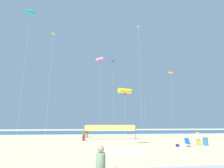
{
  "coord_description": "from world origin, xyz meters",
  "views": [
    {
      "loc": [
        -3.05,
        -17.05,
        2.47
      ],
      "look_at": [
        -0.0,
        8.56,
        8.19
      ],
      "focal_mm": 28.28,
      "sensor_mm": 36.0,
      "label": 1
    }
  ],
  "objects_px": {
    "kite_magenta_diamond": "(144,92)",
    "kite_lime_diamond": "(53,35)",
    "beachgoer_olive_shirt": "(84,134)",
    "kite_yellow_tube": "(125,91)",
    "beachgoer_maroon_shirt": "(87,132)",
    "beach_handbag": "(178,145)",
    "beachgoer_white_shirt": "(198,137)",
    "kite_pink_tube": "(100,59)",
    "folding_beach_chair": "(188,142)",
    "kite_cyan_inflatable": "(30,12)",
    "kite_black_diamond": "(113,62)",
    "volleyball_net": "(110,129)",
    "trash_barrel": "(206,141)",
    "kite_pink_diamond": "(138,32)",
    "kite_orange_inflatable": "(170,73)",
    "mother_figure": "(101,166)"
  },
  "relations": [
    {
      "from": "kite_magenta_diamond",
      "to": "kite_lime_diamond",
      "type": "bearing_deg",
      "value": -143.39
    },
    {
      "from": "beachgoer_olive_shirt",
      "to": "kite_yellow_tube",
      "type": "height_order",
      "value": "kite_yellow_tube"
    },
    {
      "from": "beachgoer_maroon_shirt",
      "to": "beach_handbag",
      "type": "relative_size",
      "value": 5.55
    },
    {
      "from": "beachgoer_olive_shirt",
      "to": "beachgoer_white_shirt",
      "type": "bearing_deg",
      "value": 116.55
    },
    {
      "from": "kite_yellow_tube",
      "to": "kite_pink_tube",
      "type": "relative_size",
      "value": 0.45
    },
    {
      "from": "beachgoer_maroon_shirt",
      "to": "folding_beach_chair",
      "type": "relative_size",
      "value": 2.07
    },
    {
      "from": "kite_cyan_inflatable",
      "to": "beachgoer_olive_shirt",
      "type": "bearing_deg",
      "value": 17.0
    },
    {
      "from": "beachgoer_maroon_shirt",
      "to": "kite_black_diamond",
      "type": "bearing_deg",
      "value": 59.69
    },
    {
      "from": "folding_beach_chair",
      "to": "kite_magenta_diamond",
      "type": "xyz_separation_m",
      "value": [
        0.94,
        18.04,
        8.58
      ]
    },
    {
      "from": "beach_handbag",
      "to": "kite_lime_diamond",
      "type": "xyz_separation_m",
      "value": [
        -14.97,
        5.24,
        14.68
      ]
    },
    {
      "from": "kite_magenta_diamond",
      "to": "kite_black_diamond",
      "type": "bearing_deg",
      "value": -164.75
    },
    {
      "from": "beachgoer_olive_shirt",
      "to": "volleyball_net",
      "type": "distance_m",
      "value": 4.18
    },
    {
      "from": "kite_yellow_tube",
      "to": "kite_black_diamond",
      "type": "distance_m",
      "value": 17.92
    },
    {
      "from": "beachgoer_white_shirt",
      "to": "trash_barrel",
      "type": "xyz_separation_m",
      "value": [
        0.84,
        -0.01,
        -0.47
      ]
    },
    {
      "from": "kite_yellow_tube",
      "to": "folding_beach_chair",
      "type": "bearing_deg",
      "value": -5.59
    },
    {
      "from": "beachgoer_olive_shirt",
      "to": "beach_handbag",
      "type": "xyz_separation_m",
      "value": [
        10.23,
        -7.81,
        -0.75
      ]
    },
    {
      "from": "folding_beach_chair",
      "to": "volleyball_net",
      "type": "relative_size",
      "value": 0.11
    },
    {
      "from": "beachgoer_olive_shirt",
      "to": "kite_lime_diamond",
      "type": "distance_m",
      "value": 14.93
    },
    {
      "from": "folding_beach_chair",
      "to": "kite_pink_diamond",
      "type": "height_order",
      "value": "kite_pink_diamond"
    },
    {
      "from": "kite_pink_diamond",
      "to": "volleyball_net",
      "type": "bearing_deg",
      "value": 147.47
    },
    {
      "from": "trash_barrel",
      "to": "beach_handbag",
      "type": "xyz_separation_m",
      "value": [
        -3.64,
        -0.56,
        -0.31
      ]
    },
    {
      "from": "volleyball_net",
      "to": "kite_pink_diamond",
      "type": "height_order",
      "value": "kite_pink_diamond"
    },
    {
      "from": "kite_pink_tube",
      "to": "kite_cyan_inflatable",
      "type": "xyz_separation_m",
      "value": [
        -10.57,
        -6.13,
        4.52
      ]
    },
    {
      "from": "volleyball_net",
      "to": "kite_black_diamond",
      "type": "relative_size",
      "value": 0.52
    },
    {
      "from": "kite_lime_diamond",
      "to": "beach_handbag",
      "type": "bearing_deg",
      "value": -19.29
    },
    {
      "from": "beachgoer_olive_shirt",
      "to": "beachgoer_maroon_shirt",
      "type": "bearing_deg",
      "value": -128.69
    },
    {
      "from": "kite_pink_diamond",
      "to": "kite_cyan_inflatable",
      "type": "height_order",
      "value": "kite_cyan_inflatable"
    },
    {
      "from": "kite_pink_tube",
      "to": "beachgoer_maroon_shirt",
      "type": "bearing_deg",
      "value": 143.61
    },
    {
      "from": "kite_pink_tube",
      "to": "kite_orange_inflatable",
      "type": "bearing_deg",
      "value": 13.25
    },
    {
      "from": "kite_lime_diamond",
      "to": "kite_pink_diamond",
      "type": "bearing_deg",
      "value": 4.36
    },
    {
      "from": "kite_black_diamond",
      "to": "kite_magenta_diamond",
      "type": "distance_m",
      "value": 9.44
    },
    {
      "from": "beachgoer_white_shirt",
      "to": "beachgoer_maroon_shirt",
      "type": "bearing_deg",
      "value": 87.83
    },
    {
      "from": "folding_beach_chair",
      "to": "kite_black_diamond",
      "type": "height_order",
      "value": "kite_black_diamond"
    },
    {
      "from": "kite_magenta_diamond",
      "to": "kite_pink_diamond",
      "type": "height_order",
      "value": "kite_pink_diamond"
    },
    {
      "from": "beach_handbag",
      "to": "kite_lime_diamond",
      "type": "distance_m",
      "value": 21.61
    },
    {
      "from": "beachgoer_maroon_shirt",
      "to": "kite_yellow_tube",
      "type": "height_order",
      "value": "kite_yellow_tube"
    },
    {
      "from": "kite_magenta_diamond",
      "to": "kite_orange_inflatable",
      "type": "bearing_deg",
      "value": -31.28
    },
    {
      "from": "volleyball_net",
      "to": "kite_yellow_tube",
      "type": "distance_m",
      "value": 9.51
    },
    {
      "from": "folding_beach_chair",
      "to": "kite_lime_diamond",
      "type": "height_order",
      "value": "kite_lime_diamond"
    },
    {
      "from": "kite_pink_tube",
      "to": "beachgoer_white_shirt",
      "type": "bearing_deg",
      "value": -45.35
    },
    {
      "from": "beachgoer_olive_shirt",
      "to": "kite_pink_tube",
      "type": "bearing_deg",
      "value": -157.16
    },
    {
      "from": "trash_barrel",
      "to": "volleyball_net",
      "type": "height_order",
      "value": "volleyball_net"
    },
    {
      "from": "kite_orange_inflatable",
      "to": "kite_yellow_tube",
      "type": "bearing_deg",
      "value": -131.02
    },
    {
      "from": "beachgoer_white_shirt",
      "to": "kite_orange_inflatable",
      "type": "height_order",
      "value": "kite_orange_inflatable"
    },
    {
      "from": "mother_figure",
      "to": "kite_cyan_inflatable",
      "type": "height_order",
      "value": "kite_cyan_inflatable"
    },
    {
      "from": "beachgoer_white_shirt",
      "to": "kite_magenta_diamond",
      "type": "bearing_deg",
      "value": 44.38
    },
    {
      "from": "volleyball_net",
      "to": "kite_orange_inflatable",
      "type": "distance_m",
      "value": 18.26
    },
    {
      "from": "kite_yellow_tube",
      "to": "volleyball_net",
      "type": "bearing_deg",
      "value": 94.91
    },
    {
      "from": "kite_black_diamond",
      "to": "beachgoer_white_shirt",
      "type": "bearing_deg",
      "value": -63.26
    },
    {
      "from": "volleyball_net",
      "to": "kite_orange_inflatable",
      "type": "relative_size",
      "value": 0.61
    }
  ]
}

